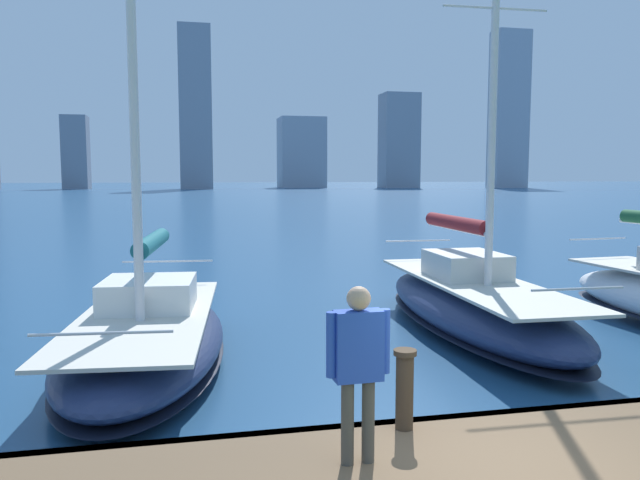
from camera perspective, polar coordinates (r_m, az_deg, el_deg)
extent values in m
cube|color=brown|center=(6.80, 17.33, -19.53)|extent=(28.00, 2.80, 0.10)
cube|color=#473828|center=(7.88, 12.42, -15.76)|extent=(28.00, 0.16, 0.10)
cylinder|color=#473828|center=(7.85, 12.91, -18.22)|extent=(0.28, 0.28, 0.50)
cube|color=#929CAC|center=(181.22, 16.87, 11.29)|extent=(9.39, 6.32, 42.23)
cube|color=gray|center=(173.41, 7.24, 8.97)|extent=(9.73, 7.82, 25.46)
cube|color=#929CAC|center=(176.07, -1.71, 7.97)|extent=(12.44, 10.41, 19.38)
cube|color=gray|center=(162.03, -11.35, 11.71)|extent=(7.93, 8.10, 40.07)
cube|color=gray|center=(169.00, -21.42, 7.46)|extent=(6.06, 6.87, 18.22)
cylinder|color=silver|center=(18.29, 24.05, 0.10)|extent=(1.77, 0.16, 0.04)
ellipsoid|color=navy|center=(14.09, 13.93, -6.07)|extent=(2.65, 8.18, 1.11)
ellipsoid|color=black|center=(14.15, 13.90, -7.28)|extent=(2.67, 8.22, 0.10)
cube|color=beige|center=(13.98, 13.99, -3.73)|extent=(2.19, 7.19, 0.06)
cube|color=silver|center=(14.37, 13.21, -2.22)|extent=(1.52, 1.82, 0.55)
cylinder|color=silver|center=(13.45, 15.64, 15.89)|extent=(0.16, 0.16, 9.30)
cylinder|color=silver|center=(13.64, 15.75, 19.73)|extent=(2.21, 0.10, 0.05)
cylinder|color=silver|center=(14.84, 12.32, 1.07)|extent=(0.20, 3.41, 0.12)
cylinder|color=maroon|center=(14.83, 12.33, 1.53)|extent=(0.40, 3.14, 0.32)
cylinder|color=silver|center=(10.67, 22.50, -4.15)|extent=(1.60, 0.08, 0.04)
cylinder|color=silver|center=(17.26, 8.95, -0.07)|extent=(1.84, 0.08, 0.04)
ellipsoid|color=navy|center=(11.75, -15.59, -8.97)|extent=(3.40, 7.47, 0.93)
ellipsoid|color=black|center=(11.82, -15.56, -10.17)|extent=(3.41, 7.50, 0.10)
cube|color=beige|center=(11.64, -15.66, -6.62)|extent=(2.83, 6.55, 0.06)
cube|color=silver|center=(12.00, -15.38, -4.75)|extent=(1.77, 1.74, 0.55)
cylinder|color=silver|center=(11.12, -16.88, 18.76)|extent=(0.16, 0.16, 9.94)
cylinder|color=silver|center=(12.41, -15.10, -0.77)|extent=(0.41, 3.04, 0.12)
cylinder|color=#19606B|center=(12.40, -15.11, -0.22)|extent=(0.59, 2.81, 0.32)
cylinder|color=silver|center=(8.33, -19.35, -8.05)|extent=(1.76, 0.21, 0.04)
cylinder|color=silver|center=(14.72, -13.75, -1.91)|extent=(2.03, 0.24, 0.04)
cylinder|color=#4C473D|center=(6.39, 2.53, -16.35)|extent=(0.13, 0.13, 0.84)
cylinder|color=#4C473D|center=(6.45, 4.43, -16.14)|extent=(0.13, 0.13, 0.84)
cube|color=#284CB7|center=(6.17, 3.53, -9.62)|extent=(0.48, 0.22, 0.70)
cylinder|color=#284CB7|center=(6.09, 1.05, -9.55)|extent=(0.10, 0.10, 0.64)
cylinder|color=#284CB7|center=(6.25, 5.95, -9.17)|extent=(0.10, 0.10, 0.64)
sphere|color=tan|center=(6.06, 3.56, -5.36)|extent=(0.24, 0.24, 0.24)
cylinder|color=#423323|center=(7.25, 7.74, -13.61)|extent=(0.20, 0.20, 0.85)
cylinder|color=#423323|center=(7.11, 7.79, -10.15)|extent=(0.26, 0.26, 0.06)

